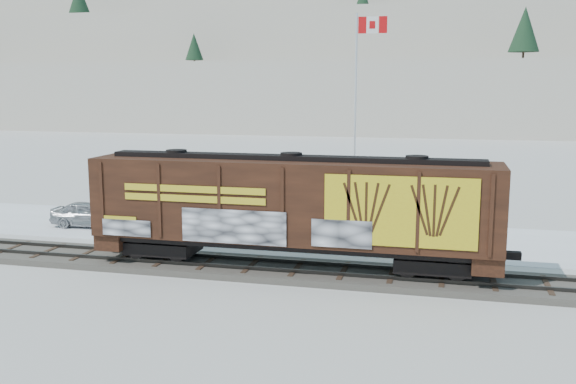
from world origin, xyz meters
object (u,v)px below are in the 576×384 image
(car_silver, at_px, (89,214))
(car_white, at_px, (184,211))
(flagpole, at_px, (356,140))
(car_dark, at_px, (363,221))
(hopper_railcar, at_px, (291,205))

(car_silver, height_order, car_white, car_white)
(flagpole, height_order, car_dark, flagpole)
(car_dark, bearing_deg, car_silver, 108.64)
(car_silver, relative_size, car_dark, 0.91)
(car_silver, distance_m, car_white, 5.32)
(hopper_railcar, distance_m, car_silver, 14.85)
(flagpole, height_order, car_white, flagpole)
(flagpole, height_order, car_silver, flagpole)
(flagpole, bearing_deg, car_white, -147.16)
(flagpole, bearing_deg, car_silver, -150.03)
(flagpole, xyz_separation_m, car_dark, (1.26, -6.16, -3.88))
(hopper_railcar, bearing_deg, car_white, 135.12)
(car_white, relative_size, car_dark, 0.95)
(car_white, xyz_separation_m, car_dark, (10.45, -0.23, -0.06))
(hopper_railcar, xyz_separation_m, flagpole, (0.75, 14.33, 1.59))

